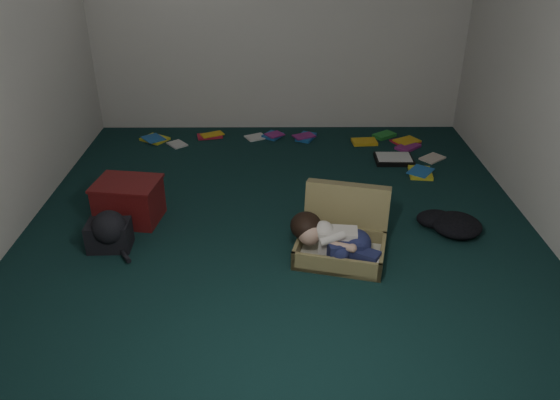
{
  "coord_description": "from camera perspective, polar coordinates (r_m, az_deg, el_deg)",
  "views": [
    {
      "loc": [
        -0.02,
        -3.63,
        2.23
      ],
      "look_at": [
        0.0,
        -0.15,
        0.35
      ],
      "focal_mm": 35.0,
      "sensor_mm": 36.0,
      "label": 1
    }
  ],
  "objects": [
    {
      "name": "floor",
      "position": [
        4.26,
        -0.01,
        -3.18
      ],
      "size": [
        4.5,
        4.5,
        0.0
      ],
      "primitive_type": "plane",
      "color": "#0F2B2A",
      "rests_on": "ground"
    },
    {
      "name": "wall_back",
      "position": [
        5.95,
        -0.17,
        19.39
      ],
      "size": [
        4.5,
        0.0,
        4.5
      ],
      "primitive_type": "plane",
      "rotation": [
        1.57,
        0.0,
        0.0
      ],
      "color": "silver",
      "rests_on": "ground"
    },
    {
      "name": "wall_front",
      "position": [
        1.67,
        0.5,
        -5.61
      ],
      "size": [
        4.5,
        0.0,
        4.5
      ],
      "primitive_type": "plane",
      "rotation": [
        -1.57,
        0.0,
        0.0
      ],
      "color": "silver",
      "rests_on": "ground"
    },
    {
      "name": "suitcase",
      "position": [
        3.99,
        6.59,
        -3.5
      ],
      "size": [
        0.75,
        0.74,
        0.46
      ],
      "rotation": [
        0.0,
        0.0,
        -0.25
      ],
      "color": "olive",
      "rests_on": "floor"
    },
    {
      "name": "person",
      "position": [
        3.84,
        5.67,
        -4.11
      ],
      "size": [
        0.64,
        0.44,
        0.28
      ],
      "rotation": [
        0.0,
        0.0,
        -0.25
      ],
      "color": "silver",
      "rests_on": "suitcase"
    },
    {
      "name": "maroon_bin",
      "position": [
        4.49,
        -15.51,
        -0.09
      ],
      "size": [
        0.54,
        0.45,
        0.34
      ],
      "rotation": [
        0.0,
        0.0,
        -0.14
      ],
      "color": "maroon",
      "rests_on": "floor"
    },
    {
      "name": "backpack",
      "position": [
        4.19,
        -17.43,
        -3.44
      ],
      "size": [
        0.39,
        0.32,
        0.23
      ],
      "primitive_type": null,
      "rotation": [
        0.0,
        0.0,
        0.03
      ],
      "color": "black",
      "rests_on": "floor"
    },
    {
      "name": "clothing_pile",
      "position": [
        4.49,
        16.83,
        -1.79
      ],
      "size": [
        0.51,
        0.45,
        0.14
      ],
      "primitive_type": null,
      "rotation": [
        0.0,
        0.0,
        -0.28
      ],
      "color": "black",
      "rests_on": "floor"
    },
    {
      "name": "paper_tray",
      "position": [
        5.52,
        11.8,
        4.22
      ],
      "size": [
        0.37,
        0.28,
        0.05
      ],
      "rotation": [
        0.0,
        0.0,
        -0.02
      ],
      "color": "black",
      "rests_on": "floor"
    },
    {
      "name": "book_scatter",
      "position": [
        5.82,
        3.55,
        5.91
      ],
      "size": [
        3.08,
        1.21,
        0.02
      ],
      "color": "yellow",
      "rests_on": "floor"
    }
  ]
}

